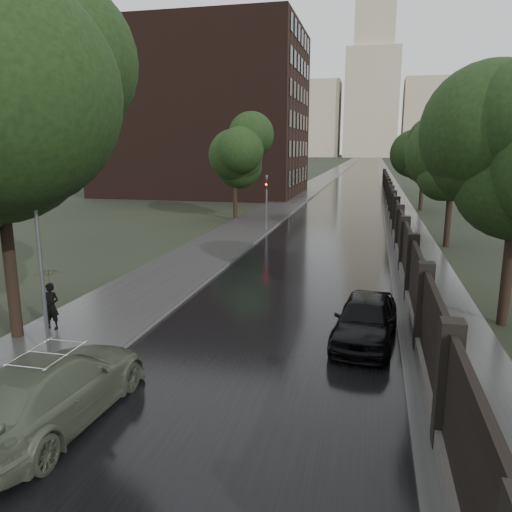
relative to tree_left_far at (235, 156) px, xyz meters
The scene contains 15 objects.
ground 31.49m from the tree_left_far, 75.07° to the right, with size 800.00×800.00×0.00m, color black.
road 160.29m from the tree_left_far, 87.14° to the left, with size 8.00×420.00×0.02m, color black.
sidewalk_left 160.10m from the tree_left_far, 89.28° to the left, with size 4.00×420.00×0.16m, color #2D2D2D.
verge_right 160.65m from the tree_left_far, 85.18° to the left, with size 3.00×420.00×0.08m, color #2D2D2D.
fence_right 13.44m from the tree_left_far, ahead, with size 0.45×75.72×2.70m.
tree_left_far is the anchor object (origin of this frame).
tree_right_b 17.45m from the tree_left_far, 27.30° to the right, with size 4.08×4.08×7.01m.
tree_right_c 18.45m from the tree_left_far, 32.83° to the left, with size 4.08×4.08×7.01m.
lamp_post 28.73m from the tree_left_far, 84.79° to the right, with size 0.25×0.12×5.11m.
traffic_light 6.84m from the tree_left_far, 53.53° to the right, with size 0.16×0.32×4.00m.
brick_building 24.63m from the tree_left_far, 114.44° to the left, with size 24.00×18.00×20.00m, color black.
stalinist_tower 272.14m from the tree_left_far, 88.30° to the left, with size 92.00×30.00×159.00m.
volga_sedan 31.58m from the tree_left_far, 81.91° to the right, with size 2.22×5.46×1.58m, color #4E5644.
car_right_near 27.36m from the tree_left_far, 66.03° to the right, with size 1.76×4.38×1.49m, color black.
pedestrian_umbrella 26.45m from the tree_left_far, 87.62° to the right, with size 0.92×0.94×2.38m.
Camera 1 is at (2.98, -9.60, 5.92)m, focal length 35.00 mm.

